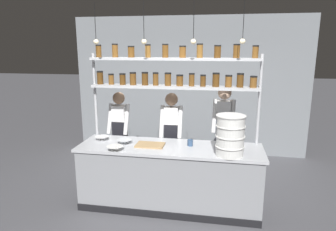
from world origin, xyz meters
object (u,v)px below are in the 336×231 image
at_px(cutting_board, 150,145).
at_px(prep_bowl_center_back, 102,138).
at_px(container_stack, 230,136).
at_px(serving_cup_front, 225,143).
at_px(prep_bowl_center_front, 124,142).
at_px(prep_bowl_near_left, 115,148).
at_px(chef_left, 120,132).
at_px(serving_cup_by_board, 190,143).
at_px(chef_center, 171,135).
at_px(chef_right, 223,130).
at_px(spice_shelf_unit, 174,76).

relative_size(cutting_board, prep_bowl_center_back, 1.91).
distance_m(container_stack, serving_cup_front, 0.42).
xyz_separation_m(cutting_board, prep_bowl_center_front, (-0.39, 0.03, 0.02)).
xyz_separation_m(cutting_board, prep_bowl_near_left, (-0.42, -0.28, 0.02)).
distance_m(chef_left, prep_bowl_center_back, 0.57).
height_order(prep_bowl_near_left, serving_cup_by_board, serving_cup_by_board).
distance_m(chef_center, serving_cup_front, 0.95).
relative_size(container_stack, prep_bowl_near_left, 2.37).
height_order(chef_center, chef_right, chef_right).
relative_size(cutting_board, serving_cup_front, 3.67).
bearing_deg(chef_left, spice_shelf_unit, -18.05).
bearing_deg(prep_bowl_near_left, prep_bowl_center_front, 84.57).
relative_size(cutting_board, prep_bowl_near_left, 1.77).
relative_size(chef_center, prep_bowl_near_left, 7.05).
distance_m(prep_bowl_center_front, prep_bowl_center_back, 0.40).
bearing_deg(serving_cup_front, container_stack, -80.47).
bearing_deg(cutting_board, prep_bowl_near_left, -146.34).
bearing_deg(chef_right, serving_cup_by_board, -118.79).
bearing_deg(chef_center, container_stack, -43.42).
relative_size(chef_right, cutting_board, 4.24).
relative_size(prep_bowl_center_front, serving_cup_by_board, 2.45).
relative_size(container_stack, prep_bowl_center_back, 2.55).
height_order(cutting_board, serving_cup_front, serving_cup_front).
relative_size(prep_bowl_near_left, prep_bowl_center_back, 1.08).
distance_m(chef_center, container_stack, 1.24).
xyz_separation_m(spice_shelf_unit, serving_cup_by_board, (0.28, -0.25, -0.92)).
relative_size(spice_shelf_unit, chef_center, 1.57).
bearing_deg(serving_cup_front, prep_bowl_center_back, -179.17).
xyz_separation_m(container_stack, cutting_board, (-1.11, 0.19, -0.26)).
height_order(container_stack, cutting_board, container_stack).
bearing_deg(container_stack, prep_bowl_near_left, -176.74).
height_order(container_stack, prep_bowl_center_back, container_stack).
xyz_separation_m(spice_shelf_unit, container_stack, (0.82, -0.55, -0.69)).
bearing_deg(spice_shelf_unit, serving_cup_by_board, -42.21).
distance_m(chef_center, chef_right, 0.85).
distance_m(prep_bowl_near_left, prep_bowl_center_back, 0.55).
distance_m(chef_center, cutting_board, 0.64).
bearing_deg(chef_left, serving_cup_front, -15.66).
xyz_separation_m(prep_bowl_near_left, prep_bowl_center_front, (0.03, 0.31, -0.00)).
height_order(container_stack, prep_bowl_center_front, container_stack).
height_order(spice_shelf_unit, serving_cup_by_board, spice_shelf_unit).
bearing_deg(chef_right, chef_center, -161.29).
distance_m(chef_center, prep_bowl_center_back, 1.10).
distance_m(chef_right, prep_bowl_near_left, 1.83).
bearing_deg(chef_center, spice_shelf_unit, -74.92).
xyz_separation_m(chef_left, chef_center, (0.90, -0.09, 0.02)).
bearing_deg(prep_bowl_near_left, serving_cup_by_board, 21.06).
relative_size(prep_bowl_center_back, serving_cup_front, 1.93).
xyz_separation_m(chef_right, prep_bowl_near_left, (-1.45, -1.11, -0.03)).
relative_size(chef_left, prep_bowl_near_left, 6.95).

